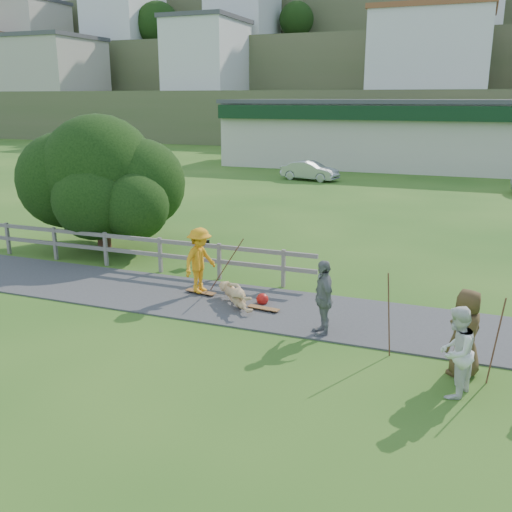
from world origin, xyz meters
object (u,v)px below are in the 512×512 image
(spectator_a, at_px, (456,352))
(tree, at_px, (101,199))
(skater_fallen, at_px, (236,295))
(bbq, at_px, (202,252))
(spectator_c, at_px, (466,333))
(skater_rider, at_px, (200,264))
(spectator_b, at_px, (323,298))
(car_silver, at_px, (310,171))

(spectator_a, bearing_deg, tree, -100.93)
(skater_fallen, bearing_deg, bbq, 84.65)
(spectator_c, bearing_deg, skater_rider, -74.77)
(spectator_a, xyz_separation_m, spectator_c, (0.14, 0.88, 0.03))
(spectator_b, relative_size, car_silver, 0.47)
(spectator_b, bearing_deg, spectator_a, 27.69)
(tree, bearing_deg, skater_fallen, -29.65)
(spectator_c, bearing_deg, spectator_a, 25.16)
(spectator_a, relative_size, car_silver, 0.45)
(skater_fallen, distance_m, tree, 7.96)
(car_silver, relative_size, bbq, 4.64)
(bbq, bearing_deg, skater_fallen, -35.05)
(spectator_c, bearing_deg, car_silver, -123.55)
(skater_fallen, height_order, spectator_c, spectator_c)
(tree, relative_size, bbq, 7.89)
(skater_fallen, xyz_separation_m, bbq, (-2.51, 3.15, 0.09))
(tree, height_order, bbq, tree)
(spectator_a, height_order, car_silver, spectator_a)
(spectator_c, relative_size, car_silver, 0.46)
(skater_fallen, height_order, bbq, bbq)
(car_silver, bearing_deg, skater_fallen, -157.67)
(skater_rider, relative_size, spectator_b, 1.01)
(skater_fallen, height_order, tree, tree)
(skater_fallen, bearing_deg, spectator_a, -71.05)
(spectator_a, height_order, bbq, spectator_a)
(spectator_a, relative_size, spectator_c, 0.97)
(skater_rider, height_order, spectator_c, skater_rider)
(bbq, bearing_deg, spectator_c, -15.61)
(car_silver, relative_size, tree, 0.59)
(car_silver, distance_m, tree, 19.63)
(skater_fallen, height_order, spectator_b, spectator_b)
(skater_rider, height_order, bbq, skater_rider)
(spectator_a, relative_size, spectator_b, 0.96)
(tree, xyz_separation_m, bbq, (4.29, -0.72, -1.38))
(bbq, bearing_deg, spectator_a, -20.35)
(spectator_a, distance_m, spectator_b, 3.45)
(spectator_a, xyz_separation_m, car_silver, (-10.08, 26.15, -0.23))
(spectator_c, xyz_separation_m, car_silver, (-10.22, 25.27, -0.25))
(skater_fallen, distance_m, spectator_b, 2.78)
(spectator_c, height_order, tree, tree)
(spectator_c, height_order, car_silver, spectator_c)
(skater_fallen, relative_size, spectator_b, 0.98)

